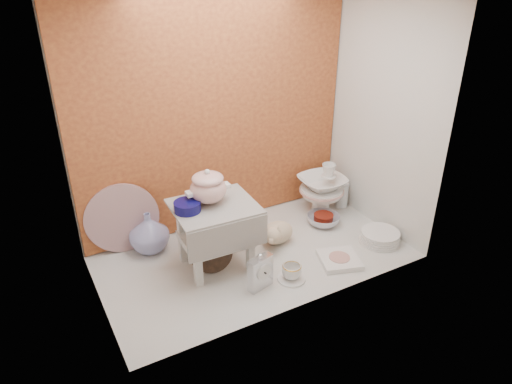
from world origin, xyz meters
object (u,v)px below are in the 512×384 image
(blue_white_vase, at_px, (149,232))
(porcelain_tower, at_px, (322,188))
(crystal_bowl, at_px, (323,220))
(floral_platter, at_px, (122,218))
(mantel_clock, at_px, (260,271))
(step_stool, at_px, (215,236))
(gold_rim_teacup, at_px, (292,272))
(soup_tureen, at_px, (208,186))
(plush_pig, at_px, (277,232))
(dinner_plate_stack, at_px, (380,237))

(blue_white_vase, distance_m, porcelain_tower, 1.20)
(crystal_bowl, distance_m, porcelain_tower, 0.23)
(floral_platter, relative_size, blue_white_vase, 1.74)
(floral_platter, relative_size, mantel_clock, 2.05)
(step_stool, distance_m, gold_rim_teacup, 0.47)
(soup_tureen, bearing_deg, porcelain_tower, 11.40)
(soup_tureen, distance_m, floral_platter, 0.61)
(soup_tureen, relative_size, plush_pig, 0.92)
(blue_white_vase, bearing_deg, dinner_plate_stack, -25.43)
(dinner_plate_stack, height_order, crystal_bowl, dinner_plate_stack)
(step_stool, relative_size, porcelain_tower, 1.28)
(blue_white_vase, relative_size, crystal_bowl, 1.15)
(gold_rim_teacup, distance_m, porcelain_tower, 0.83)
(floral_platter, relative_size, plush_pig, 1.66)
(floral_platter, bearing_deg, crystal_bowl, -15.57)
(floral_platter, xyz_separation_m, dinner_plate_stack, (1.41, -0.69, -0.18))
(mantel_clock, relative_size, gold_rim_teacup, 1.97)
(floral_platter, bearing_deg, mantel_clock, -53.20)
(step_stool, bearing_deg, blue_white_vase, 133.23)
(soup_tureen, relative_size, porcelain_tower, 0.69)
(plush_pig, bearing_deg, dinner_plate_stack, -47.52)
(blue_white_vase, bearing_deg, soup_tureen, -46.62)
(plush_pig, relative_size, crystal_bowl, 1.21)
(floral_platter, distance_m, dinner_plate_stack, 1.58)
(mantel_clock, bearing_deg, floral_platter, 112.56)
(floral_platter, relative_size, dinner_plate_stack, 1.72)
(step_stool, height_order, gold_rim_teacup, step_stool)
(soup_tureen, bearing_deg, floral_platter, 137.67)
(mantel_clock, distance_m, gold_rim_teacup, 0.20)
(soup_tureen, xyz_separation_m, dinner_plate_stack, (1.01, -0.32, -0.46))
(soup_tureen, xyz_separation_m, mantel_clock, (0.13, -0.35, -0.39))
(gold_rim_teacup, relative_size, crystal_bowl, 0.50)
(plush_pig, xyz_separation_m, crystal_bowl, (0.39, 0.04, -0.04))
(mantel_clock, relative_size, crystal_bowl, 0.98)
(step_stool, relative_size, floral_platter, 1.03)
(step_stool, xyz_separation_m, plush_pig, (0.43, 0.03, -0.12))
(porcelain_tower, bearing_deg, plush_pig, -157.05)
(dinner_plate_stack, bearing_deg, floral_platter, 154.06)
(floral_platter, bearing_deg, gold_rim_teacup, -45.69)
(porcelain_tower, bearing_deg, dinner_plate_stack, -79.70)
(porcelain_tower, bearing_deg, mantel_clock, -145.85)
(dinner_plate_stack, bearing_deg, mantel_clock, -178.09)
(step_stool, xyz_separation_m, crystal_bowl, (0.81, 0.07, -0.16))
(soup_tureen, bearing_deg, dinner_plate_stack, -17.54)
(floral_platter, xyz_separation_m, gold_rim_teacup, (0.72, -0.74, -0.17))
(mantel_clock, xyz_separation_m, dinner_plate_stack, (0.88, 0.03, -0.07))
(step_stool, distance_m, porcelain_tower, 0.93)
(step_stool, distance_m, blue_white_vase, 0.45)
(mantel_clock, bearing_deg, blue_white_vase, 108.23)
(soup_tureen, relative_size, blue_white_vase, 0.96)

